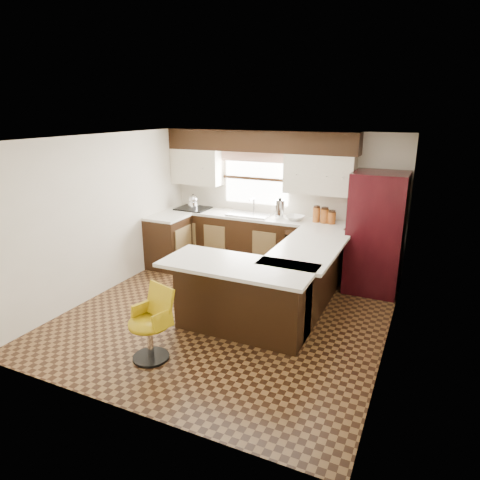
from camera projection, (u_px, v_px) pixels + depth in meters
The scene contains 30 objects.
floor at pixel (228, 314), 5.98m from camera, with size 4.40×4.40×0.00m, color #49301A.
ceiling at pixel (226, 138), 5.27m from camera, with size 4.40×4.40×0.00m, color silver.
wall_back at pixel (283, 200), 7.54m from camera, with size 4.40×4.40×0.00m, color beige.
wall_front at pixel (115, 294), 3.72m from camera, with size 4.40×4.40×0.00m, color beige.
wall_left at pixel (103, 215), 6.47m from camera, with size 4.40×4.40×0.00m, color beige.
wall_right at pixel (395, 253), 4.79m from camera, with size 4.40×4.40×0.00m, color beige.
base_cab_back at pixel (252, 242), 7.68m from camera, with size 3.30×0.60×0.90m, color black.
base_cab_left at pixel (169, 242), 7.66m from camera, with size 0.60×0.70×0.90m, color black.
counter_back at pixel (252, 216), 7.54m from camera, with size 3.30×0.60×0.04m, color silver.
counter_left at pixel (167, 217), 7.52m from camera, with size 0.60×0.70×0.04m, color silver.
soffit at pixel (259, 141), 7.24m from camera, with size 3.40×0.35×0.36m, color black.
upper_cab_left at pixel (197, 167), 7.88m from camera, with size 0.94×0.35×0.64m, color beige.
upper_cab_right at pixel (320, 174), 6.96m from camera, with size 1.14×0.35×0.64m, color beige.
window_pane at pixel (256, 179), 7.62m from camera, with size 1.20×0.02×0.90m, color white.
valance at pixel (256, 157), 7.47m from camera, with size 1.30×0.06×0.18m, color #D19B93.
sink at pixel (249, 214), 7.53m from camera, with size 0.75×0.45×0.03m, color #B2B2B7.
dishwasher at pixel (301, 255), 7.04m from camera, with size 0.58×0.03×0.78m, color black.
cooktop at pixel (193, 208), 7.99m from camera, with size 0.58×0.50×0.03m, color black.
peninsula_long at pixel (304, 279), 6.03m from camera, with size 0.60×1.95×0.90m, color black.
peninsula_return at pixel (242, 299), 5.40m from camera, with size 1.65×0.60×0.90m, color black.
counter_pen_long at pixel (309, 247), 5.87m from camera, with size 0.84×1.95×0.04m, color silver.
counter_pen_return at pixel (237, 266), 5.19m from camera, with size 1.89×0.84×0.04m, color silver.
refrigerator at pixel (376, 233), 6.53m from camera, with size 0.80×0.76×1.86m, color black.
bar_chair at pixel (149, 325), 4.79m from camera, with size 0.45×0.45×0.85m, color #B3920D, non-canonical shape.
kettle at pixel (193, 201), 7.95m from camera, with size 0.19×0.19×0.26m, color silver, non-canonical shape.
percolator at pixel (280, 209), 7.28m from camera, with size 0.15×0.15×0.32m, color silver.
mixing_bowl at pixel (295, 218), 7.21m from camera, with size 0.30×0.30×0.07m, color white.
canister_large at pixel (316, 215), 7.06m from camera, with size 0.12×0.12×0.24m, color #974F1C.
canister_med at pixel (324, 216), 7.00m from camera, with size 0.13×0.13×0.23m, color #974F1C.
canister_small at pixel (332, 218), 6.96m from camera, with size 0.14×0.14×0.19m, color #974F1C.
Camera 1 is at (2.42, -4.84, 2.75)m, focal length 32.00 mm.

